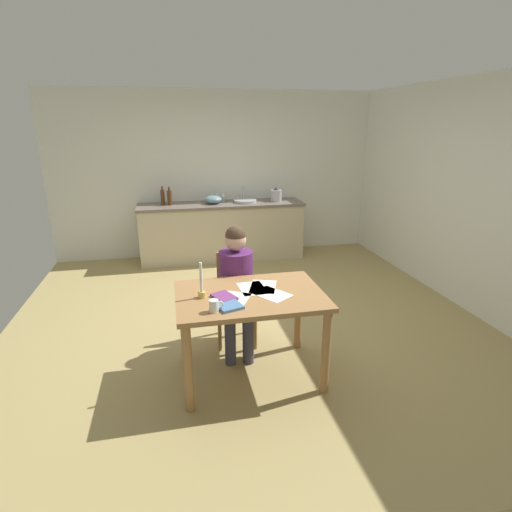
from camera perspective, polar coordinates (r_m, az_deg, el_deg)
The scene contains 23 objects.
ground_plane at distance 4.56m, azimuth -0.99°, elevation -9.19°, with size 5.20×5.20×0.04m, color tan.
wall_back at distance 6.66m, azimuth -5.46°, elevation 11.43°, with size 5.20×0.12×2.60m, color silver.
wall_right at distance 5.27m, azimuth 28.17°, elevation 7.59°, with size 0.12×5.20×2.60m, color silver.
kitchen_counter at distance 6.47m, azimuth -4.85°, elevation 3.59°, with size 2.58×0.64×0.90m.
dining_table at distance 3.33m, azimuth -0.85°, elevation -7.27°, with size 1.20×0.83×0.77m.
chair_at_table at distance 3.98m, azimuth -2.89°, elevation -5.25°, with size 0.44×0.44×0.88m.
person_seated at distance 3.77m, azimuth -2.78°, elevation -3.59°, with size 0.36×0.61×1.19m.
coffee_mug at distance 2.97m, azimuth -5.94°, elevation -7.04°, with size 0.11×0.07×0.09m.
candlestick at distance 3.20m, azimuth -7.75°, elevation -4.49°, with size 0.06×0.06×0.30m.
book_magazine at distance 3.04m, azimuth -3.76°, elevation -7.12°, with size 0.17×0.16×0.02m, color teal.
book_cookery at distance 3.20m, azimuth -4.56°, elevation -5.82°, with size 0.14×0.20×0.02m, color #773678.
paper_letter at distance 3.41m, azimuth 1.01°, elevation -4.38°, with size 0.21×0.30×0.00m, color white.
paper_bill at distance 3.27m, azimuth 2.21°, elevation -5.41°, with size 0.21×0.30×0.00m, color white.
paper_envelope at distance 3.38m, azimuth -0.53°, elevation -4.62°, with size 0.21×0.30×0.00m, color white.
paper_receipt at distance 3.18m, azimuth -3.11°, elevation -6.17°, with size 0.21×0.30×0.00m, color white.
sink_unit at distance 6.43m, azimuth -1.57°, elevation 7.85°, with size 0.36×0.36×0.24m.
bottle_oil at distance 6.37m, azimuth -13.12°, elevation 8.18°, with size 0.06×0.06×0.28m.
bottle_vinegar at distance 6.32m, azimuth -12.17°, elevation 8.14°, with size 0.07×0.07×0.28m.
mixing_bowl at distance 6.35m, azimuth -6.13°, elevation 7.97°, with size 0.27×0.27×0.12m, color #668C99.
stovetop_kettle at distance 6.52m, azimuth 2.89°, elevation 8.66°, with size 0.18×0.18×0.22m.
wine_glass_near_sink at distance 6.50m, azimuth -4.71°, elevation 8.69°, with size 0.07×0.07×0.15m.
wine_glass_by_kettle at distance 6.49m, azimuth -5.63°, elevation 8.64°, with size 0.07×0.07×0.15m.
wine_glass_back_left at distance 6.48m, azimuth -6.37°, elevation 8.61°, with size 0.07×0.07×0.15m.
Camera 1 is at (-0.77, -3.97, 2.08)m, focal length 28.16 mm.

